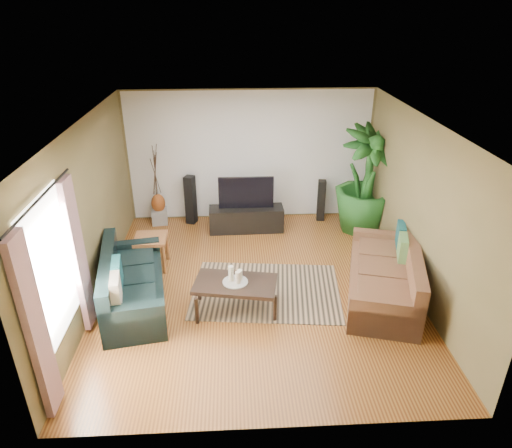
{
  "coord_description": "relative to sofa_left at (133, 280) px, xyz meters",
  "views": [
    {
      "loc": [
        -0.35,
        -6.24,
        4.21
      ],
      "look_at": [
        0.0,
        0.2,
        1.05
      ],
      "focal_mm": 32.0,
      "sensor_mm": 36.0,
      "label": 1
    }
  ],
  "objects": [
    {
      "name": "television",
      "position": [
        1.79,
        2.44,
        0.39
      ],
      "size": [
        1.09,
        0.06,
        0.64
      ],
      "primitive_type": "cube",
      "color": "black",
      "rests_on": "tv_stand"
    },
    {
      "name": "wall_right",
      "position": [
        4.39,
        0.34,
        0.92
      ],
      "size": [
        0.0,
        5.5,
        5.5
      ],
      "primitive_type": "plane",
      "rotation": [
        1.57,
        0.0,
        -1.57
      ],
      "color": "brown",
      "rests_on": "ground"
    },
    {
      "name": "sofa_left",
      "position": [
        0.0,
        0.0,
        0.0
      ],
      "size": [
        1.2,
        2.13,
        0.85
      ],
      "primitive_type": "cube",
      "rotation": [
        0.0,
        0.0,
        1.74
      ],
      "color": "black",
      "rests_on": "floor"
    },
    {
      "name": "candle_tray",
      "position": [
        1.54,
        -0.25,
        0.08
      ],
      "size": [
        0.37,
        0.37,
        0.02
      ],
      "primitive_type": "cylinder",
      "color": "#989893",
      "rests_on": "coffee_table"
    },
    {
      "name": "wall_back",
      "position": [
        1.89,
        3.09,
        0.93
      ],
      "size": [
        5.0,
        0.0,
        5.0
      ],
      "primitive_type": "plane",
      "rotation": [
        1.57,
        0.0,
        0.0
      ],
      "color": "brown",
      "rests_on": "ground"
    },
    {
      "name": "tv_stand",
      "position": [
        1.79,
        2.42,
        -0.18
      ],
      "size": [
        1.49,
        0.48,
        0.49
      ],
      "primitive_type": "cube",
      "rotation": [
        0.0,
        0.0,
        0.02
      ],
      "color": "black",
      "rests_on": "floor"
    },
    {
      "name": "side_table",
      "position": [
        0.1,
        1.09,
        -0.14
      ],
      "size": [
        0.56,
        0.56,
        0.58
      ],
      "primitive_type": "cube",
      "rotation": [
        0.0,
        0.0,
        0.02
      ],
      "color": "#976431",
      "rests_on": "floor"
    },
    {
      "name": "potted_plant",
      "position": [
        4.14,
        2.34,
        0.63
      ],
      "size": [
        1.58,
        1.58,
        2.11
      ],
      "primitive_type": "imported",
      "rotation": [
        0.0,
        0.0,
        0.45
      ],
      "color": "#1A4E1A",
      "rests_on": "floor"
    },
    {
      "name": "sofa_right",
      "position": [
        3.85,
        0.03,
        0.0
      ],
      "size": [
        1.56,
        2.42,
        0.85
      ],
      "primitive_type": "cube",
      "rotation": [
        0.0,
        0.0,
        -1.84
      ],
      "color": "brown",
      "rests_on": "floor"
    },
    {
      "name": "curtain_near",
      "position": [
        -0.54,
        -2.01,
        0.72
      ],
      "size": [
        0.08,
        0.35,
        2.2
      ],
      "primitive_type": "cube",
      "color": "gray",
      "rests_on": "ground"
    },
    {
      "name": "candle_short",
      "position": [
        1.61,
        -0.19,
        0.16
      ],
      "size": [
        0.08,
        0.08,
        0.15
      ],
      "primitive_type": "cylinder",
      "color": "beige",
      "rests_on": "candle_tray"
    },
    {
      "name": "curtain_far",
      "position": [
        -0.54,
        -0.51,
        0.72
      ],
      "size": [
        0.08,
        0.35,
        2.2
      ],
      "primitive_type": "cube",
      "color": "gray",
      "rests_on": "ground"
    },
    {
      "name": "wall_left",
      "position": [
        -0.61,
        0.34,
        0.92
      ],
      "size": [
        0.0,
        5.5,
        5.5
      ],
      "primitive_type": "plane",
      "rotation": [
        1.57,
        0.0,
        1.57
      ],
      "color": "brown",
      "rests_on": "ground"
    },
    {
      "name": "candle_mid",
      "position": [
        1.58,
        -0.29,
        0.18
      ],
      "size": [
        0.08,
        0.08,
        0.19
      ],
      "primitive_type": "cylinder",
      "color": "beige",
      "rests_on": "candle_tray"
    },
    {
      "name": "wall_front",
      "position": [
        1.89,
        -2.41,
        0.93
      ],
      "size": [
        5.0,
        0.0,
        5.0
      ],
      "primitive_type": "plane",
      "rotation": [
        -1.57,
        0.0,
        0.0
      ],
      "color": "brown",
      "rests_on": "ground"
    },
    {
      "name": "coffee_table",
      "position": [
        1.54,
        -0.25,
        -0.18
      ],
      "size": [
        1.3,
        0.86,
        0.49
      ],
      "primitive_type": "cube",
      "rotation": [
        0.0,
        0.0,
        -0.18
      ],
      "color": "black",
      "rests_on": "floor"
    },
    {
      "name": "speaker_left",
      "position": [
        0.66,
        2.84,
        0.09
      ],
      "size": [
        0.24,
        0.26,
        1.03
      ],
      "primitive_type": "cube",
      "rotation": [
        0.0,
        0.0,
        -0.34
      ],
      "color": "black",
      "rests_on": "floor"
    },
    {
      "name": "window_pane",
      "position": [
        -0.59,
        -1.26,
        0.97
      ],
      "size": [
        0.0,
        1.8,
        1.8
      ],
      "primitive_type": "plane",
      "rotation": [
        1.57,
        0.0,
        1.57
      ],
      "color": "white",
      "rests_on": "ground"
    },
    {
      "name": "area_rug",
      "position": [
        2.03,
        0.22,
        -0.42
      ],
      "size": [
        2.5,
        1.89,
        0.01
      ],
      "primitive_type": "cube",
      "rotation": [
        0.0,
        0.0,
        -0.1
      ],
      "color": "#A1845F",
      "rests_on": "floor"
    },
    {
      "name": "plant_pot",
      "position": [
        4.14,
        2.34,
        -0.27
      ],
      "size": [
        0.39,
        0.39,
        0.3
      ],
      "primitive_type": "cylinder",
      "color": "black",
      "rests_on": "floor"
    },
    {
      "name": "backwall_panel",
      "position": [
        1.89,
        3.08,
        0.93
      ],
      "size": [
        4.9,
        0.0,
        4.9
      ],
      "primitive_type": "plane",
      "rotation": [
        1.57,
        0.0,
        0.0
      ],
      "color": "white",
      "rests_on": "ground"
    },
    {
      "name": "curtain_rod",
      "position": [
        -0.54,
        -1.26,
        1.87
      ],
      "size": [
        0.03,
        1.9,
        0.03
      ],
      "primitive_type": "cylinder",
      "rotation": [
        1.57,
        0.0,
        0.0
      ],
      "color": "black",
      "rests_on": "ground"
    },
    {
      "name": "candle_tall",
      "position": [
        1.48,
        -0.22,
        0.2
      ],
      "size": [
        0.08,
        0.08,
        0.24
      ],
      "primitive_type": "cylinder",
      "color": "beige",
      "rests_on": "candle_tray"
    },
    {
      "name": "floor",
      "position": [
        1.89,
        0.34,
        -0.42
      ],
      "size": [
        5.5,
        5.5,
        0.0
      ],
      "primitive_type": "plane",
      "color": "#975E27",
      "rests_on": "ground"
    },
    {
      "name": "vase",
      "position": [
        -0.01,
        2.84,
        0.03
      ],
      "size": [
        0.28,
        0.28,
        0.4
      ],
      "primitive_type": "ellipsoid",
      "color": "brown",
      "rests_on": "pedestal"
    },
    {
      "name": "speaker_right",
      "position": [
        3.38,
        2.84,
        0.02
      ],
      "size": [
        0.18,
        0.19,
        0.88
      ],
      "primitive_type": "cube",
      "rotation": [
        0.0,
        0.0,
        -0.12
      ],
      "color": "black",
      "rests_on": "floor"
    },
    {
      "name": "pedestal",
      "position": [
        -0.01,
        2.84,
        -0.27
      ],
      "size": [
        0.35,
        0.35,
        0.31
      ],
      "primitive_type": "cube",
      "rotation": [
        0.0,
        0.0,
        0.12
      ],
      "color": "#989895",
      "rests_on": "floor"
    },
    {
      "name": "ceiling",
      "position": [
        1.89,
        0.34,
        2.28
      ],
      "size": [
        5.5,
        5.5,
        0.0
      ],
      "primitive_type": "plane",
      "rotation": [
        3.14,
        0.0,
        0.0
      ],
      "color": "white",
      "rests_on": "ground"
    }
  ]
}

